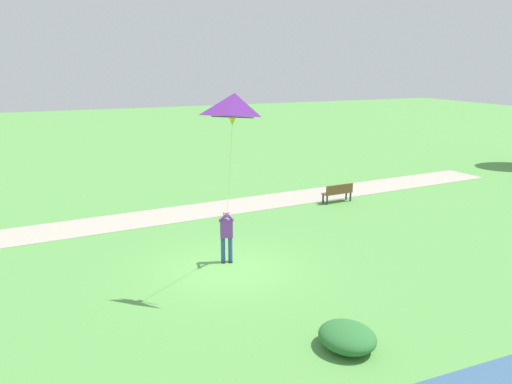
{
  "coord_description": "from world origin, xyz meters",
  "views": [
    {
      "loc": [
        15.1,
        -5.79,
        6.49
      ],
      "look_at": [
        -0.27,
        1.07,
        2.34
      ],
      "focal_mm": 37.84,
      "sensor_mm": 36.0,
      "label": 1
    }
  ],
  "objects_px": {
    "person_kite_flyer": "(227,232)",
    "lakeside_shrub": "(347,337)",
    "flying_kite": "(234,110)",
    "park_bench_near_walkway": "(338,192)"
  },
  "relations": [
    {
      "from": "person_kite_flyer",
      "to": "flying_kite",
      "type": "distance_m",
      "value": 4.85
    },
    {
      "from": "person_kite_flyer",
      "to": "park_bench_near_walkway",
      "type": "xyz_separation_m",
      "value": [
        -5.04,
        7.48,
        -0.54
      ]
    },
    {
      "from": "person_kite_flyer",
      "to": "flying_kite",
      "type": "bearing_deg",
      "value": -15.05
    },
    {
      "from": "flying_kite",
      "to": "lakeside_shrub",
      "type": "bearing_deg",
      "value": 17.67
    },
    {
      "from": "person_kite_flyer",
      "to": "park_bench_near_walkway",
      "type": "height_order",
      "value": "person_kite_flyer"
    },
    {
      "from": "flying_kite",
      "to": "park_bench_near_walkway",
      "type": "bearing_deg",
      "value": 132.45
    },
    {
      "from": "person_kite_flyer",
      "to": "lakeside_shrub",
      "type": "relative_size",
      "value": 1.24
    },
    {
      "from": "person_kite_flyer",
      "to": "lakeside_shrub",
      "type": "distance_m",
      "value": 6.29
    },
    {
      "from": "flying_kite",
      "to": "park_bench_near_walkway",
      "type": "xyz_separation_m",
      "value": [
        -7.43,
        8.12,
        -4.7
      ]
    },
    {
      "from": "person_kite_flyer",
      "to": "lakeside_shrub",
      "type": "height_order",
      "value": "person_kite_flyer"
    }
  ]
}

